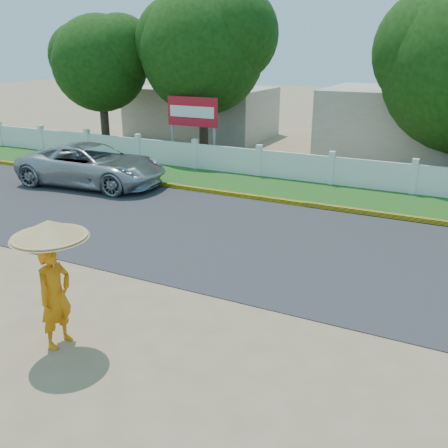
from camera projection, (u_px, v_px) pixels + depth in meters
name	position (u px, v px, depth m)	size (l,w,h in m)	color
ground	(179.00, 316.00, 9.88)	(120.00, 120.00, 0.00)	#9E8460
road	(265.00, 241.00, 13.67)	(60.00, 7.00, 0.02)	#38383A
grass_verge	(319.00, 193.00, 18.09)	(60.00, 3.50, 0.03)	#2D601E
curb	(305.00, 204.00, 16.64)	(40.00, 0.18, 0.16)	yellow
fence	(331.00, 171.00, 19.13)	(40.00, 0.10, 1.10)	silver
building_near	(435.00, 125.00, 23.25)	(10.00, 6.00, 3.20)	#B7AD99
building_far	(201.00, 112.00, 29.64)	(8.00, 5.00, 2.80)	#B7AD99
vehicle	(92.00, 165.00, 19.00)	(2.62, 5.69, 1.58)	#A5A9AD
monk_with_parasol	(52.00, 266.00, 8.44)	(1.29, 1.29, 2.36)	orange
billboard	(192.00, 115.00, 22.37)	(2.50, 0.13, 2.95)	gray
tree_row	(440.00, 54.00, 19.17)	(33.39, 7.73, 8.46)	#473828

